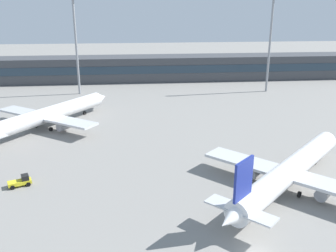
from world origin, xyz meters
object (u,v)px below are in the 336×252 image
object	(u,v)px
baggage_tug_yellow	(21,181)
floodlight_tower_east	(76,40)
airplane_near	(291,170)
airplane_mid	(49,114)
floodlight_tower_west	(270,38)

from	to	relation	value
baggage_tug_yellow	floodlight_tower_east	bearing A→B (deg)	88.80
airplane_near	baggage_tug_yellow	distance (m)	43.39
airplane_mid	airplane_near	bearing A→B (deg)	-38.31
airplane_near	floodlight_tower_east	distance (m)	81.56
airplane_near	airplane_mid	distance (m)	56.61
baggage_tug_yellow	airplane_near	bearing A→B (deg)	-6.23
floodlight_tower_east	floodlight_tower_west	bearing A→B (deg)	-2.10
floodlight_tower_west	floodlight_tower_east	bearing A→B (deg)	177.90
airplane_near	floodlight_tower_east	world-z (taller)	floodlight_tower_east
airplane_near	baggage_tug_yellow	xyz separation A→B (m)	(-43.07, 4.70, -2.29)
airplane_mid	floodlight_tower_east	xyz separation A→B (m)	(2.69, 33.55, 14.07)
floodlight_tower_west	airplane_near	bearing A→B (deg)	-106.46
airplane_mid	floodlight_tower_east	distance (m)	36.48
baggage_tug_yellow	airplane_mid	bearing A→B (deg)	92.54
floodlight_tower_west	baggage_tug_yellow	bearing A→B (deg)	-135.46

